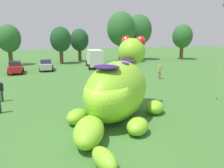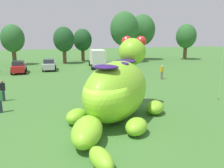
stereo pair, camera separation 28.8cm
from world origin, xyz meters
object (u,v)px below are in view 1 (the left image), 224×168
car_red (16,67)px  box_truck (94,58)px  spectator_wandering (160,72)px  giant_inflatable_creature (118,90)px  car_silver (46,65)px  spectator_near_inflatable (1,91)px

car_red → box_truck: (11.85, 1.85, 0.74)m
box_truck → spectator_wandering: 13.16m
giant_inflatable_creature → car_red: 22.10m
box_truck → spectator_wandering: box_truck is taller
giant_inflatable_creature → car_silver: giant_inflatable_creature is taller
car_silver → spectator_near_inflatable: car_silver is taller
giant_inflatable_creature → box_truck: size_ratio=1.43×
giant_inflatable_creature → car_silver: (-2.94, 22.24, -1.02)m
car_red → spectator_near_inflatable: 14.37m
car_silver → box_truck: bearing=3.9°
car_silver → box_truck: size_ratio=0.64×
car_silver → spectator_near_inflatable: (-4.44, -15.71, -0.01)m
giant_inflatable_creature → box_truck: giant_inflatable_creature is taller
spectator_near_inflatable → car_red: bearing=89.0°
giant_inflatable_creature → car_red: bearing=108.8°
car_silver → spectator_near_inflatable: bearing=-105.8°
giant_inflatable_creature → box_truck: 23.24m
giant_inflatable_creature → car_red: (-7.13, 20.90, -1.02)m
giant_inflatable_creature → car_silver: bearing=97.5°
giant_inflatable_creature → spectator_wandering: size_ratio=5.53×
spectator_wandering → car_silver: bearing=136.8°
car_silver → spectator_near_inflatable: 16.32m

